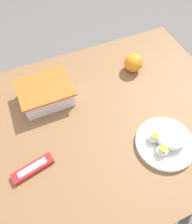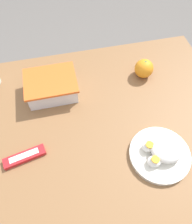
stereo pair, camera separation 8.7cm
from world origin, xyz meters
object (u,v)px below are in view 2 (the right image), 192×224
at_px(candy_bar, 25,157).
at_px(food_container, 52,87).
at_px(orange_fruit, 144,68).
at_px(rice_plate, 161,153).

bearing_deg(candy_bar, food_container, 64.66).
relative_size(food_container, orange_fruit, 2.55).
distance_m(food_container, rice_plate, 0.52).
xyz_separation_m(orange_fruit, candy_bar, (-0.55, -0.29, -0.03)).
distance_m(orange_fruit, rice_plate, 0.40).
bearing_deg(rice_plate, orange_fruit, 80.05).
distance_m(rice_plate, candy_bar, 0.49).
xyz_separation_m(orange_fruit, rice_plate, (-0.07, -0.39, -0.02)).
relative_size(food_container, candy_bar, 1.39).
height_order(orange_fruit, rice_plate, orange_fruit).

